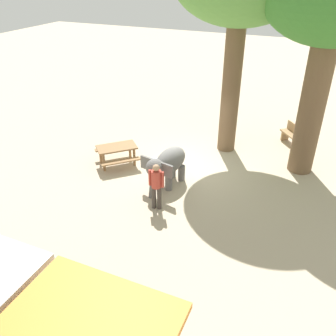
{
  "coord_description": "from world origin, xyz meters",
  "views": [
    {
      "loc": [
        -4.23,
        11.44,
        6.96
      ],
      "look_at": [
        0.04,
        1.67,
        0.8
      ],
      "focal_mm": 38.23,
      "sensor_mm": 36.0,
      "label": 1
    }
  ],
  "objects_px": {
    "shade_tree_main": "(335,0)",
    "feed_bucket": "(154,163)",
    "person_handler": "(156,183)",
    "picnic_table_near": "(117,151)",
    "elephant": "(167,164)",
    "wooden_bench": "(294,135)"
  },
  "relations": [
    {
      "from": "shade_tree_main",
      "to": "feed_bucket",
      "type": "relative_size",
      "value": 21.61
    },
    {
      "from": "person_handler",
      "to": "shade_tree_main",
      "type": "xyz_separation_m",
      "value": [
        -3.98,
        -4.48,
        5.0
      ]
    },
    {
      "from": "person_handler",
      "to": "picnic_table_near",
      "type": "xyz_separation_m",
      "value": [
        2.66,
        -2.02,
        -0.36
      ]
    },
    {
      "from": "feed_bucket",
      "to": "person_handler",
      "type": "bearing_deg",
      "value": 117.34
    },
    {
      "from": "elephant",
      "to": "feed_bucket",
      "type": "xyz_separation_m",
      "value": [
        1.03,
        -1.05,
        -0.71
      ]
    },
    {
      "from": "picnic_table_near",
      "to": "shade_tree_main",
      "type": "bearing_deg",
      "value": -24.04
    },
    {
      "from": "shade_tree_main",
      "to": "feed_bucket",
      "type": "distance_m",
      "value": 8.07
    },
    {
      "from": "person_handler",
      "to": "picnic_table_near",
      "type": "height_order",
      "value": "person_handler"
    },
    {
      "from": "picnic_table_near",
      "to": "feed_bucket",
      "type": "height_order",
      "value": "picnic_table_near"
    },
    {
      "from": "person_handler",
      "to": "wooden_bench",
      "type": "xyz_separation_m",
      "value": [
        -3.46,
        -6.6,
        -0.48
      ]
    },
    {
      "from": "picnic_table_near",
      "to": "person_handler",
      "type": "bearing_deg",
      "value": -81.66
    },
    {
      "from": "feed_bucket",
      "to": "elephant",
      "type": "bearing_deg",
      "value": 134.29
    },
    {
      "from": "wooden_bench",
      "to": "person_handler",
      "type": "bearing_deg",
      "value": 113.64
    },
    {
      "from": "wooden_bench",
      "to": "shade_tree_main",
      "type": "bearing_deg",
      "value": 155.03
    },
    {
      "from": "shade_tree_main",
      "to": "wooden_bench",
      "type": "distance_m",
      "value": 5.89
    },
    {
      "from": "elephant",
      "to": "wooden_bench",
      "type": "height_order",
      "value": "elephant"
    },
    {
      "from": "shade_tree_main",
      "to": "picnic_table_near",
      "type": "xyz_separation_m",
      "value": [
        6.63,
        2.46,
        -5.36
      ]
    },
    {
      "from": "wooden_bench",
      "to": "feed_bucket",
      "type": "bearing_deg",
      "value": 92.59
    },
    {
      "from": "feed_bucket",
      "to": "picnic_table_near",
      "type": "bearing_deg",
      "value": 16.91
    },
    {
      "from": "wooden_bench",
      "to": "feed_bucket",
      "type": "height_order",
      "value": "wooden_bench"
    },
    {
      "from": "wooden_bench",
      "to": "feed_bucket",
      "type": "distance_m",
      "value": 6.3
    },
    {
      "from": "person_handler",
      "to": "wooden_bench",
      "type": "distance_m",
      "value": 7.46
    }
  ]
}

